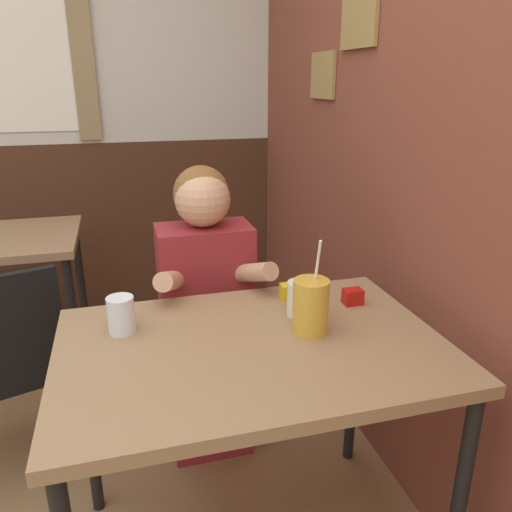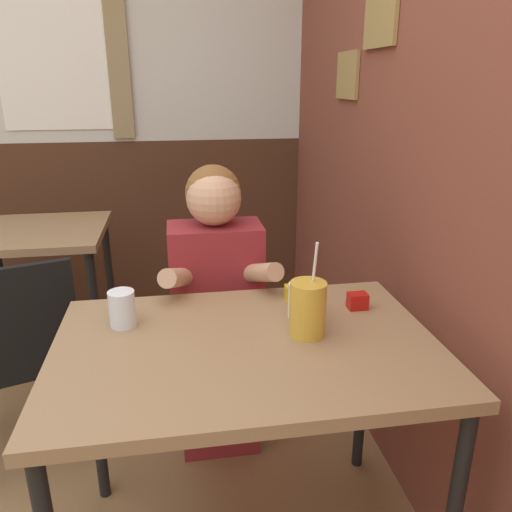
{
  "view_description": "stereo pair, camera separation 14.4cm",
  "coord_description": "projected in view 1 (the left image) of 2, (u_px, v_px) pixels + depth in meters",
  "views": [
    {
      "loc": [
        0.2,
        -0.84,
        1.44
      ],
      "look_at": [
        0.56,
        0.47,
        0.96
      ],
      "focal_mm": 35.0,
      "sensor_mm": 36.0,
      "label": 1
    },
    {
      "loc": [
        0.34,
        -0.87,
        1.44
      ],
      "look_at": [
        0.56,
        0.47,
        0.96
      ],
      "focal_mm": 35.0,
      "sensor_mm": 36.0,
      "label": 2
    }
  ],
  "objects": [
    {
      "name": "cocktail_pitcher",
      "position": [
        311.0,
        306.0,
        1.4
      ],
      "size": [
        0.1,
        0.1,
        0.28
      ],
      "color": "gold",
      "rests_on": "main_table"
    },
    {
      "name": "back_wall",
      "position": [
        72.0,
        96.0,
        2.79
      ],
      "size": [
        5.24,
        0.09,
        2.7
      ],
      "color": "silver",
      "rests_on": "ground_plane"
    },
    {
      "name": "condiment_ketchup",
      "position": [
        353.0,
        297.0,
        1.59
      ],
      "size": [
        0.06,
        0.04,
        0.05
      ],
      "color": "#B7140F",
      "rests_on": "main_table"
    },
    {
      "name": "condiment_mustard",
      "position": [
        290.0,
        291.0,
        1.63
      ],
      "size": [
        0.06,
        0.04,
        0.05
      ],
      "color": "yellow",
      "rests_on": "main_table"
    },
    {
      "name": "background_table",
      "position": [
        7.0,
        259.0,
        2.33
      ],
      "size": [
        0.65,
        0.62,
        0.76
      ],
      "color": "#93704C",
      "rests_on": "ground_plane"
    },
    {
      "name": "person_seated",
      "position": [
        207.0,
        314.0,
        1.89
      ],
      "size": [
        0.42,
        0.4,
        1.16
      ],
      "color": "maroon",
      "rests_on": "ground_plane"
    },
    {
      "name": "main_table",
      "position": [
        252.0,
        366.0,
        1.39
      ],
      "size": [
        1.05,
        0.71,
        0.76
      ],
      "color": "#93704C",
      "rests_on": "ground_plane"
    },
    {
      "name": "brick_wall_right",
      "position": [
        353.0,
        104.0,
        2.04
      ],
      "size": [
        0.08,
        4.22,
        2.7
      ],
      "color": "brown",
      "rests_on": "ground_plane"
    },
    {
      "name": "glass_near_pitcher",
      "position": [
        121.0,
        315.0,
        1.4
      ],
      "size": [
        0.08,
        0.08,
        0.11
      ],
      "color": "silver",
      "rests_on": "main_table"
    },
    {
      "name": "glass_center",
      "position": [
        300.0,
        298.0,
        1.51
      ],
      "size": [
        0.08,
        0.08,
        0.11
      ],
      "color": "silver",
      "rests_on": "main_table"
    },
    {
      "name": "chair_near_window",
      "position": [
        2.0,
        361.0,
        1.77
      ],
      "size": [
        0.5,
        0.5,
        0.86
      ],
      "rotation": [
        0.0,
        0.0,
        0.31
      ],
      "color": "black",
      "rests_on": "ground_plane"
    }
  ]
}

